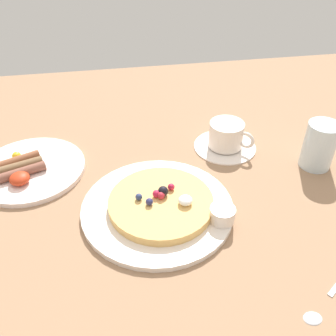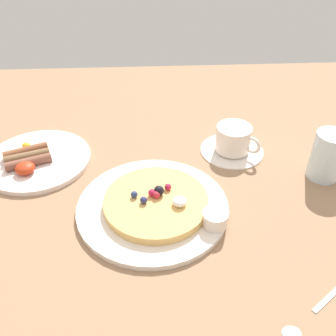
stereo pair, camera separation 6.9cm
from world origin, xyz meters
TOP-DOWN VIEW (x-y plane):
  - ground_plane at (0.00, 0.00)m, footprint 2.06×1.30m
  - pancake_plate at (0.01, -0.05)m, footprint 0.29×0.29m
  - pancake_with_berries at (0.02, -0.05)m, footprint 0.20×0.20m
  - syrup_ramekin at (0.12, -0.11)m, footprint 0.05×0.05m
  - breakfast_plate at (-0.25, 0.12)m, footprint 0.24×0.24m
  - fried_breakfast at (-0.26, 0.11)m, footprint 0.11×0.14m
  - coffee_saucer at (0.20, 0.13)m, footprint 0.15×0.15m
  - coffee_cup at (0.20, 0.13)m, footprint 0.09×0.09m
  - teaspoon at (0.23, -0.29)m, footprint 0.15×0.10m
  - water_glass at (0.38, 0.03)m, footprint 0.07×0.07m

SIDE VIEW (x-z plane):
  - ground_plane at x=0.00m, z-range -0.03..0.00m
  - teaspoon at x=0.23m, z-range 0.00..0.01m
  - coffee_saucer at x=0.20m, z-range 0.00..0.01m
  - breakfast_plate at x=-0.25m, z-range 0.00..0.01m
  - pancake_plate at x=0.01m, z-range 0.00..0.01m
  - fried_breakfast at x=-0.26m, z-range 0.01..0.03m
  - pancake_with_berries at x=0.02m, z-range 0.00..0.04m
  - syrup_ramekin at x=0.12m, z-range 0.01..0.04m
  - coffee_cup at x=0.20m, z-range 0.01..0.07m
  - water_glass at x=0.38m, z-range 0.00..0.10m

